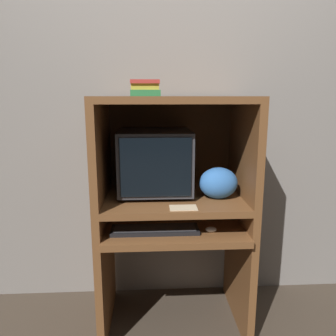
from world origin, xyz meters
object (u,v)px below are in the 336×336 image
crt_monitor (155,161)px  snack_bag (218,183)px  keyboard (155,230)px  book_stack (145,89)px  mouse (211,229)px

crt_monitor → snack_bag: bearing=-18.3°
keyboard → book_stack: bearing=102.7°
book_stack → crt_monitor: bearing=27.2°
crt_monitor → mouse: crt_monitor is taller
crt_monitor → keyboard: size_ratio=0.88×
keyboard → snack_bag: 0.43m
keyboard → book_stack: book_stack is taller
crt_monitor → mouse: (0.29, -0.23, -0.33)m
keyboard → mouse: (0.30, -0.02, 0.00)m
crt_monitor → book_stack: (-0.05, -0.03, 0.41)m
mouse → snack_bag: 0.26m
mouse → snack_bag: (0.06, 0.12, 0.22)m
crt_monitor → snack_bag: 0.38m
crt_monitor → book_stack: 0.41m
keyboard → book_stack: 0.76m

